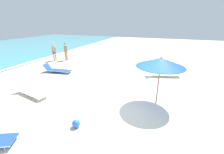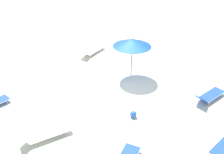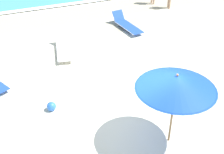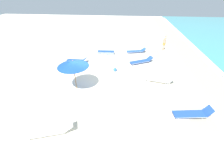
# 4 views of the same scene
# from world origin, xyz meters

# --- Properties ---
(ground_plane) EXTENTS (60.00, 60.00, 0.16)m
(ground_plane) POSITION_xyz_m (0.00, 0.01, -0.08)
(ground_plane) COLOR beige
(beach_umbrella) EXTENTS (2.14, 2.14, 2.30)m
(beach_umbrella) POSITION_xyz_m (0.98, -1.03, 2.03)
(beach_umbrella) COLOR olive
(beach_umbrella) RESTS_ON ground_plane
(sun_lounger_under_umbrella) EXTENTS (1.29, 2.41, 0.50)m
(sun_lounger_under_umbrella) POSITION_xyz_m (4.96, -1.16, 0.21)
(sun_lounger_under_umbrella) COLOR white
(sun_lounger_under_umbrella) RESTS_ON ground_plane
(sun_lounger_beside_umbrella) EXTENTS (0.99, 2.15, 0.63)m
(sun_lounger_beside_umbrella) POSITION_xyz_m (-0.51, 5.28, 0.22)
(sun_lounger_beside_umbrella) COLOR white
(sun_lounger_beside_umbrella) RESTS_ON ground_plane
(sun_lounger_mid_beach_solo) EXTENTS (0.67, 2.04, 0.55)m
(sun_lounger_mid_beach_solo) POSITION_xyz_m (-3.34, -2.30, 0.21)
(sun_lounger_mid_beach_solo) COLOR blue
(sun_lounger_mid_beach_solo) RESTS_ON ground_plane
(beach_ball) EXTENTS (0.31, 0.31, 0.31)m
(beach_ball) POSITION_xyz_m (-1.88, 1.60, 0.15)
(beach_ball) COLOR blue
(beach_ball) RESTS_ON ground_plane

